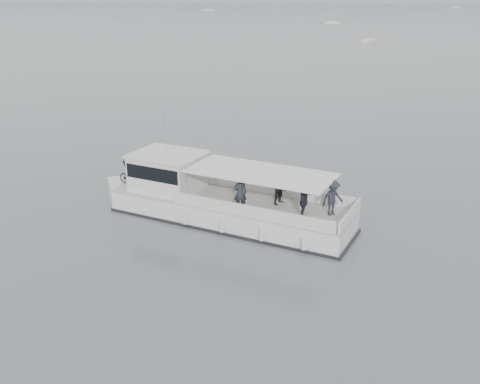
{
  "coord_description": "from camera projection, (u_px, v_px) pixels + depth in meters",
  "views": [
    {
      "loc": [
        -4.08,
        -25.54,
        11.12
      ],
      "look_at": [
        -5.39,
        -0.31,
        1.6
      ],
      "focal_mm": 40.0,
      "sensor_mm": 36.0,
      "label": 1
    }
  ],
  "objects": [
    {
      "name": "tour_boat",
      "position": [
        209.0,
        199.0,
        27.77
      ],
      "size": [
        13.8,
        8.31,
        6.0
      ],
      "rotation": [
        0.0,
        0.0,
        -0.42
      ],
      "color": "silver",
      "rests_on": "ground"
    },
    {
      "name": "ground",
      "position": [
        344.0,
        221.0,
        27.59
      ],
      "size": [
        1400.0,
        1400.0,
        0.0
      ],
      "primitive_type": "plane",
      "color": "#535C62",
      "rests_on": "ground"
    },
    {
      "name": "moored_fleet",
      "position": [
        256.0,
        21.0,
        201.51
      ],
      "size": [
        397.91,
        356.13,
        8.86
      ],
      "color": "silver",
      "rests_on": "ground"
    }
  ]
}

